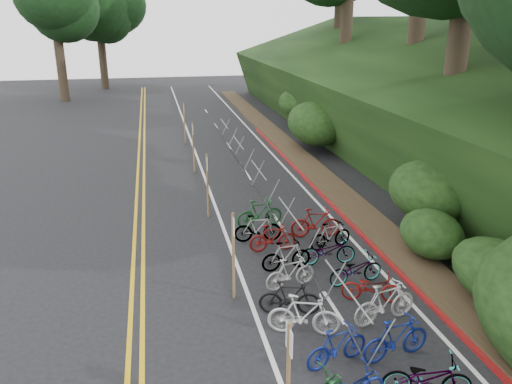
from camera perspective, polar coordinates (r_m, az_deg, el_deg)
road_markings at (r=18.45m, az=-5.02°, el=-3.86°), size 7.47×80.00×0.01m
red_curb at (r=21.27m, az=8.00°, el=-0.65°), size 0.25×28.00×0.10m
embankment at (r=29.83m, az=17.04°, el=9.46°), size 14.30×48.14×9.11m
bike_racks_rest at (r=21.21m, az=0.31°, el=1.78°), size 1.14×23.00×1.17m
signpost_near at (r=9.43m, az=3.73°, el=-19.61°), size 0.08×0.40×2.30m
signposts_rest at (r=21.65m, az=-6.49°, el=3.61°), size 0.08×18.40×2.50m
bike_valet at (r=12.65m, az=10.47°, el=-13.34°), size 3.26×14.39×1.09m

